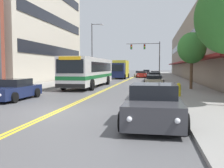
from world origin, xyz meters
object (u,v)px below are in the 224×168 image
car_navy_parked_left_near (12,90)px  car_black_parked_right_far (155,77)px  street_lamp_left_near (4,24)px  city_bus (90,71)px  car_beige_parked_right_mid (154,81)px  car_charcoal_moving_second (146,72)px  car_silver_moving_third (140,74)px  car_red_moving_lead (142,74)px  car_dark_grey_parked_right_foreground (153,105)px  car_white_parked_right_end (155,74)px  car_slate_blue_parked_left_mid (97,76)px  traffic_signal_mast (148,52)px  box_truck (120,69)px  street_tree_right_mid (192,48)px  fire_hydrant (179,90)px  street_lamp_left_far (93,47)px

car_navy_parked_left_near → car_black_parked_right_far: bearing=69.1°
street_lamp_left_near → city_bus: bearing=76.5°
city_bus → car_beige_parked_right_mid: size_ratio=2.75×
car_beige_parked_right_mid → car_charcoal_moving_second: car_charcoal_moving_second is taller
car_silver_moving_third → car_red_moving_lead: bearing=-82.4°
car_dark_grey_parked_right_foreground → car_white_parked_right_end: car_dark_grey_parked_right_foreground is taller
car_dark_grey_parked_right_foreground → car_black_parked_right_far: bearing=90.0°
city_bus → car_charcoal_moving_second: (4.39, 43.46, -1.04)m
car_slate_blue_parked_left_mid → traffic_signal_mast: bearing=55.6°
traffic_signal_mast → street_lamp_left_near: size_ratio=0.87×
box_truck → street_lamp_left_near: (-3.10, -30.32, 3.06)m
car_white_parked_right_end → car_dark_grey_parked_right_foreground: bearing=-90.1°
traffic_signal_mast → street_tree_right_mid: 26.22m
fire_hydrant → car_beige_parked_right_mid: bearing=98.4°
traffic_signal_mast → street_lamp_left_far: street_lamp_left_far is taller
fire_hydrant → car_black_parked_right_far: bearing=94.4°
car_dark_grey_parked_right_foreground → street_tree_right_mid: size_ratio=0.90×
city_bus → car_slate_blue_parked_left_mid: city_bus is taller
car_beige_parked_right_mid → traffic_signal_mast: 21.10m
car_dark_grey_parked_right_foreground → car_charcoal_moving_second: car_dark_grey_parked_right_foreground is taller
car_navy_parked_left_near → car_dark_grey_parked_right_foreground: (8.79, -5.26, 0.05)m
car_navy_parked_left_near → car_red_moving_lead: car_navy_parked_left_near is taller
car_white_parked_right_end → traffic_signal_mast: traffic_signal_mast is taller
street_tree_right_mid → box_truck: bearing=113.0°
box_truck → street_lamp_left_near: size_ratio=0.96×
car_charcoal_moving_second → street_lamp_left_near: street_lamp_left_near is taller
car_silver_moving_third → fire_hydrant: size_ratio=5.55×
box_truck → car_beige_parked_right_mid: bearing=-70.0°
traffic_signal_mast → street_lamp_left_far: size_ratio=0.79×
car_navy_parked_left_near → traffic_signal_mast: (7.50, 34.20, 4.31)m
car_silver_moving_third → street_lamp_left_near: street_lamp_left_near is taller
car_beige_parked_right_mid → car_charcoal_moving_second: bearing=93.1°
car_red_moving_lead → street_lamp_left_far: street_lamp_left_far is taller
fire_hydrant → car_white_parked_right_end: bearing=92.6°
car_dark_grey_parked_right_foreground → street_tree_right_mid: (3.16, 13.64, 3.02)m
car_dark_grey_parked_right_foreground → car_navy_parked_left_near: bearing=149.1°
car_navy_parked_left_near → street_lamp_left_far: size_ratio=0.52×
city_bus → car_red_moving_lead: size_ratio=2.52×
car_slate_blue_parked_left_mid → fire_hydrant: car_slate_blue_parked_left_mid is taller
city_bus → car_slate_blue_parked_left_mid: bearing=99.6°
street_lamp_left_near → car_navy_parked_left_near: bearing=-17.9°
car_beige_parked_right_mid → street_lamp_left_far: size_ratio=0.51×
car_white_parked_right_end → street_lamp_left_near: (-9.36, -36.36, 4.15)m
car_navy_parked_left_near → car_silver_moving_third: 41.43m
car_charcoal_moving_second → street_lamp_left_far: (-7.14, -30.88, 4.49)m
box_truck → car_white_parked_right_end: bearing=44.0°
street_lamp_left_far → traffic_signal_mast: bearing=52.4°
car_silver_moving_third → car_beige_parked_right_mid: bearing=-83.3°
car_black_parked_right_far → car_silver_moving_third: car_black_parked_right_far is taller
car_beige_parked_right_mid → fire_hydrant: 11.22m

